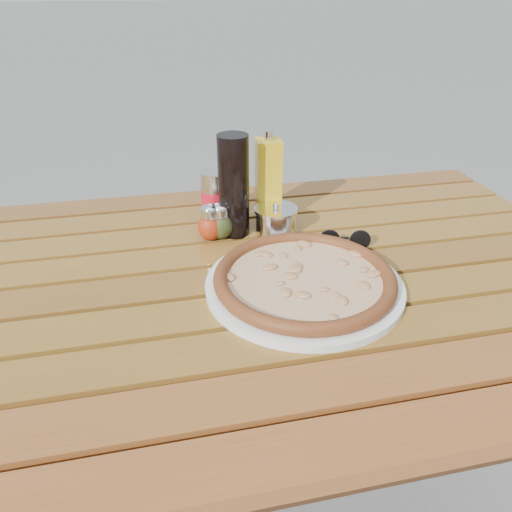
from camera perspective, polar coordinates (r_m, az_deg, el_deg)
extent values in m
cube|color=#3D210E|center=(1.70, 18.79, -4.32)|extent=(0.06, 0.06, 0.70)
cube|color=#331A0B|center=(0.98, 0.25, -4.63)|extent=(1.36, 0.86, 0.04)
cube|color=#5C2A10|center=(0.67, 8.45, -21.37)|extent=(1.40, 0.09, 0.03)
cube|color=#5B2C10|center=(0.73, 5.67, -15.45)|extent=(1.40, 0.09, 0.03)
cube|color=#56330F|center=(0.80, 3.48, -10.49)|extent=(1.40, 0.09, 0.03)
cube|color=#57350F|center=(0.88, 1.71, -6.36)|extent=(1.40, 0.09, 0.03)
cube|color=#512E0E|center=(0.96, 0.26, -2.91)|extent=(1.40, 0.09, 0.03)
cube|color=#59350F|center=(1.05, -0.96, 0.00)|extent=(1.40, 0.09, 0.03)
cube|color=#5A360F|center=(1.14, -1.99, 2.47)|extent=(1.40, 0.09, 0.03)
cube|color=#57320F|center=(1.22, -2.87, 4.57)|extent=(1.40, 0.09, 0.03)
cube|color=#4F290D|center=(1.32, -3.64, 6.39)|extent=(1.40, 0.09, 0.03)
cylinder|color=white|center=(0.91, 5.51, -3.36)|extent=(0.36, 0.36, 0.01)
cylinder|color=beige|center=(0.91, 5.55, -2.72)|extent=(0.37, 0.37, 0.01)
torus|color=black|center=(0.90, 5.56, -2.46)|extent=(0.40, 0.40, 0.03)
ellipsoid|color=#B13114|center=(1.07, -5.24, 3.38)|extent=(0.06, 0.06, 0.06)
cylinder|color=silver|center=(1.06, -5.32, 4.98)|extent=(0.04, 0.04, 0.02)
ellipsoid|color=silver|center=(1.06, -5.34, 5.42)|extent=(0.04, 0.04, 0.02)
ellipsoid|color=#3C451B|center=(1.08, -4.09, 3.51)|extent=(0.07, 0.07, 0.06)
cylinder|color=silver|center=(1.06, -4.15, 5.11)|extent=(0.05, 0.05, 0.02)
ellipsoid|color=white|center=(1.06, -4.17, 5.55)|extent=(0.04, 0.04, 0.02)
cylinder|color=black|center=(1.07, -2.57, 7.99)|extent=(0.08, 0.08, 0.22)
cylinder|color=silver|center=(1.14, -4.61, 6.77)|extent=(0.07, 0.07, 0.12)
cylinder|color=red|center=(1.15, -4.60, 6.54)|extent=(0.07, 0.07, 0.04)
cube|color=gold|center=(1.13, 1.40, 8.52)|extent=(0.06, 0.06, 0.19)
cylinder|color=silver|center=(1.10, 1.47, 13.64)|extent=(0.02, 0.02, 0.02)
cylinder|color=silver|center=(1.10, 2.27, 3.98)|extent=(0.10, 0.10, 0.05)
cylinder|color=silver|center=(1.09, 2.30, 5.35)|extent=(0.11, 0.11, 0.01)
sphere|color=silver|center=(1.08, 2.31, 5.74)|extent=(0.02, 0.02, 0.01)
cylinder|color=black|center=(1.05, 8.38, 1.88)|extent=(0.04, 0.01, 0.04)
cylinder|color=black|center=(1.06, 11.81, 1.81)|extent=(0.04, 0.01, 0.04)
cube|color=black|center=(1.06, 10.12, 2.04)|extent=(0.02, 0.01, 0.00)
cube|color=black|center=(1.07, 9.43, 1.49)|extent=(0.09, 0.03, 0.00)
cube|color=black|center=(1.08, 10.45, 1.62)|extent=(0.09, 0.03, 0.00)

